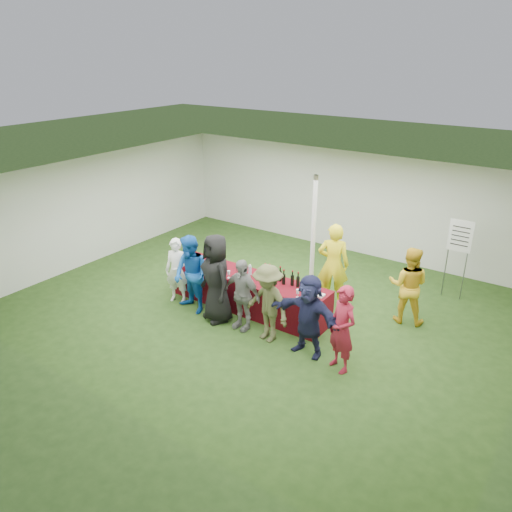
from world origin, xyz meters
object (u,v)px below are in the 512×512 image
Objects in this scene: customer_1 at (191,275)px; customer_2 at (216,278)px; serving_table at (248,292)px; staff_back at (408,285)px; wine_list_sign at (459,242)px; customer_4 at (268,303)px; staff_pourer at (333,265)px; customer_3 at (242,294)px; customer_0 at (177,271)px; customer_5 at (309,315)px; dump_bucket at (309,296)px; customer_6 at (342,329)px.

customer_1 is 0.91× the size of customer_2.
staff_back is at bearing 25.33° from serving_table.
wine_list_sign is 4.52m from customer_4.
staff_back is at bearing 165.26° from staff_pourer.
customer_1 is at bearing -174.74° from customer_3.
customer_2 reaches higher than wine_list_sign.
customer_2 reaches higher than staff_back.
staff_pourer is 2.18m from customer_3.
wine_list_sign reaches higher than customer_1.
serving_table is 4.63m from wine_list_sign.
wine_list_sign reaches higher than customer_3.
customer_5 is at bearing -19.77° from customer_0.
staff_back is 2.38m from customer_5.
staff_back is 2.89m from customer_4.
staff_pourer is 2.04m from customer_4.
customer_3 is at bearing -62.96° from serving_table.
customer_2 is (-3.65, -3.73, -0.40)m from wine_list_sign.
customer_1 is (-4.30, -3.76, -0.49)m from wine_list_sign.
customer_4 is at bearing -173.20° from customer_5.
staff_pourer is 2.05m from customer_5.
customer_4 is (-1.90, -2.18, -0.03)m from staff_back.
customer_3 is (-1.19, -0.50, -0.11)m from dump_bucket.
serving_table is at bearing 53.38° from customer_1.
customer_3 is at bearing 26.64° from staff_back.
customer_5 is (2.76, 0.00, -0.06)m from customer_1.
customer_0 is at bearing 179.74° from customer_3.
customer_4 is 0.85m from customer_5.
wine_list_sign is 1.25× the size of customer_0.
dump_bucket is at bearing -9.84° from customer_0.
customer_1 reaches higher than customer_0.
serving_table is 1.26m from customer_1.
dump_bucket is at bearing -8.00° from serving_table.
customer_0 is at bearing -161.42° from customer_2.
wine_list_sign is at bearing 19.46° from customer_0.
wine_list_sign is at bearing 54.14° from customer_1.
customer_0 is 3.32m from customer_5.
customer_6 reaches higher than customer_3.
customer_1 is 1.13× the size of customer_3.
staff_back is (1.57, 0.17, -0.11)m from staff_pourer.
customer_6 is at bearing 99.69° from staff_pourer.
staff_back reaches higher than customer_0.
customer_3 is at bearing 42.59° from staff_pourer.
customer_6 is (3.46, -0.11, -0.05)m from customer_1.
staff_back is (-0.49, -1.62, -0.52)m from wine_list_sign.
wine_list_sign is 0.98× the size of customer_2.
dump_bucket is at bearing 171.76° from customer_6.
customer_0 is at bearing -157.37° from serving_table.
staff_pourer is 1.24× the size of customer_3.
customer_2 reaches higher than customer_3.
staff_pourer is 1.26× the size of customer_0.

